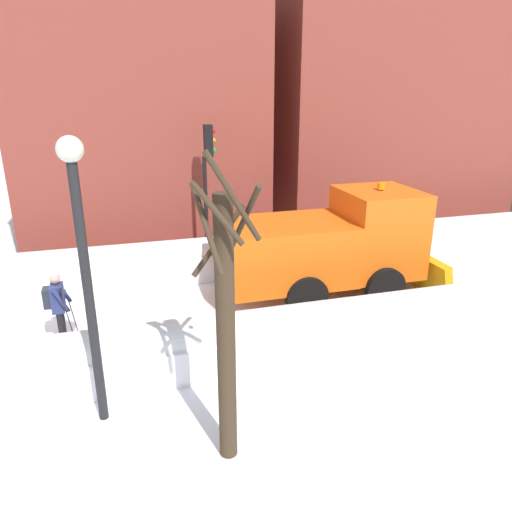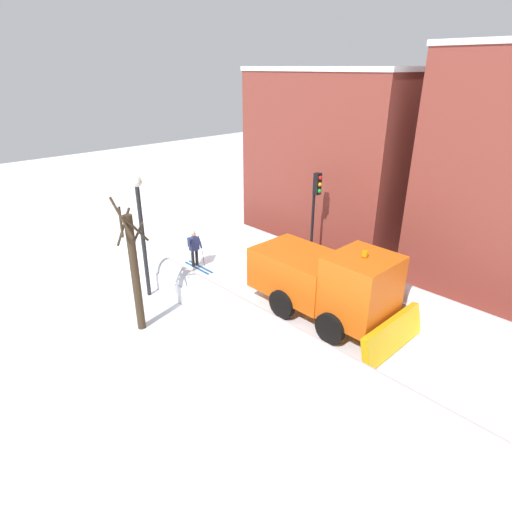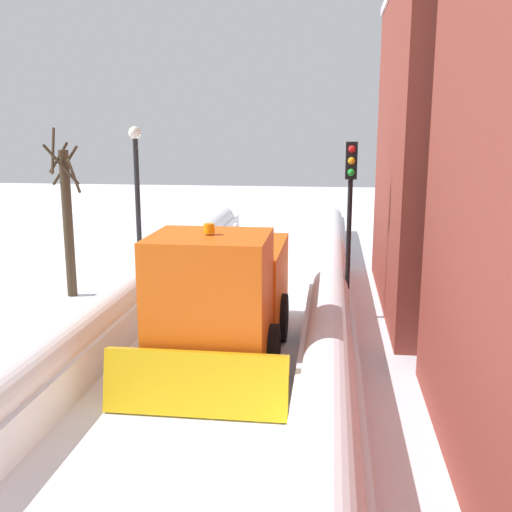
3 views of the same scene
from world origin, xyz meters
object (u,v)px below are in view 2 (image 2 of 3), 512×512
object	(u,v)px
plow_truck	(327,282)
street_lamp	(141,222)
traffic_light_pole	(315,204)
bare_tree_near	(134,269)
skier	(194,246)

from	to	relation	value
plow_truck	street_lamp	bearing A→B (deg)	-57.59
plow_truck	street_lamp	distance (m)	7.32
street_lamp	plow_truck	bearing A→B (deg)	122.41
traffic_light_pole	bare_tree_near	distance (m)	8.10
traffic_light_pole	bare_tree_near	xyz separation A→B (m)	(7.96, -1.24, -0.85)
plow_truck	traffic_light_pole	distance (m)	4.25
plow_truck	skier	bearing A→B (deg)	-83.09
plow_truck	street_lamp	xyz separation A→B (m)	(3.82, -6.02, 1.65)
skier	traffic_light_pole	distance (m)	5.82
plow_truck	skier	xyz separation A→B (m)	(0.84, -6.95, -0.48)
plow_truck	skier	distance (m)	7.01
plow_truck	traffic_light_pole	size ratio (longest dim) A/B	1.33
plow_truck	street_lamp	world-z (taller)	street_lamp
skier	bare_tree_near	world-z (taller)	bare_tree_near
street_lamp	bare_tree_near	distance (m)	2.56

